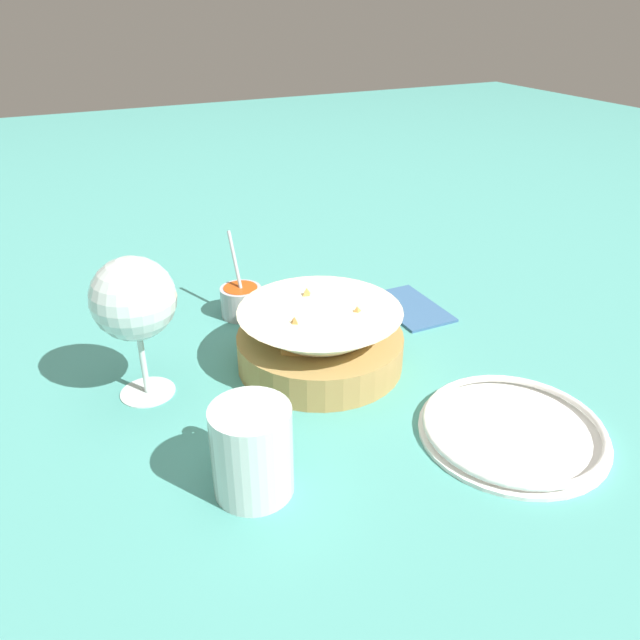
{
  "coord_description": "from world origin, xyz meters",
  "views": [
    {
      "loc": [
        -0.64,
        0.26,
        0.42
      ],
      "look_at": [
        -0.03,
        -0.03,
        0.06
      ],
      "focal_mm": 35.0,
      "sensor_mm": 36.0,
      "label": 1
    }
  ],
  "objects_px": {
    "wine_glass": "(134,302)",
    "beer_mug": "(252,452)",
    "side_plate": "(513,429)",
    "food_basket": "(320,340)",
    "sauce_cup": "(241,300)"
  },
  "relations": [
    {
      "from": "wine_glass",
      "to": "sauce_cup",
      "type": "bearing_deg",
      "value": -50.07
    },
    {
      "from": "sauce_cup",
      "to": "wine_glass",
      "type": "distance_m",
      "value": 0.24
    },
    {
      "from": "food_basket",
      "to": "side_plate",
      "type": "xyz_separation_m",
      "value": [
        -0.22,
        -0.12,
        -0.03
      ]
    },
    {
      "from": "sauce_cup",
      "to": "wine_glass",
      "type": "relative_size",
      "value": 0.69
    },
    {
      "from": "food_basket",
      "to": "sauce_cup",
      "type": "distance_m",
      "value": 0.18
    },
    {
      "from": "wine_glass",
      "to": "beer_mug",
      "type": "xyz_separation_m",
      "value": [
        -0.2,
        -0.06,
        -0.08
      ]
    },
    {
      "from": "food_basket",
      "to": "sauce_cup",
      "type": "relative_size",
      "value": 1.75
    },
    {
      "from": "food_basket",
      "to": "side_plate",
      "type": "bearing_deg",
      "value": -150.23
    },
    {
      "from": "sauce_cup",
      "to": "wine_glass",
      "type": "height_order",
      "value": "wine_glass"
    },
    {
      "from": "beer_mug",
      "to": "side_plate",
      "type": "distance_m",
      "value": 0.28
    },
    {
      "from": "food_basket",
      "to": "sauce_cup",
      "type": "xyz_separation_m",
      "value": [
        0.17,
        0.04,
        -0.01
      ]
    },
    {
      "from": "wine_glass",
      "to": "beer_mug",
      "type": "relative_size",
      "value": 1.52
    },
    {
      "from": "wine_glass",
      "to": "side_plate",
      "type": "distance_m",
      "value": 0.43
    },
    {
      "from": "sauce_cup",
      "to": "beer_mug",
      "type": "distance_m",
      "value": 0.36
    },
    {
      "from": "sauce_cup",
      "to": "beer_mug",
      "type": "bearing_deg",
      "value": 162.37
    }
  ]
}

